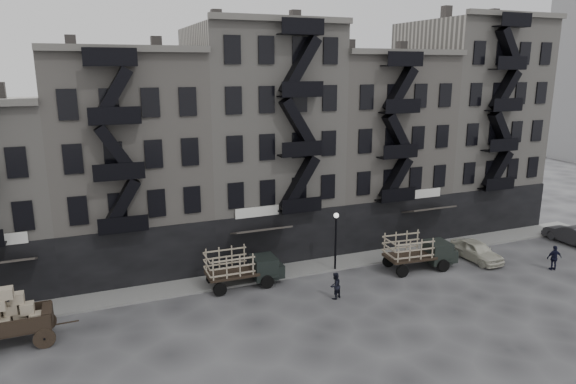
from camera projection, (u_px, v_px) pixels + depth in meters
name	position (u px, v px, depth m)	size (l,w,h in m)	color
ground	(312.00, 292.00, 33.10)	(140.00, 140.00, 0.00)	#38383A
sidewalk	(290.00, 270.00, 36.46)	(55.00, 2.50, 0.15)	slate
building_midwest	(128.00, 163.00, 36.47)	(10.00, 11.35, 16.20)	gray
building_center	(260.00, 141.00, 39.92)	(10.00, 11.35, 18.20)	gray
building_mideast	(371.00, 147.00, 43.84)	(10.00, 11.35, 16.20)	gray
building_east	(465.00, 124.00, 47.16)	(10.00, 11.35, 19.20)	gray
lamp_post	(336.00, 234.00, 35.88)	(0.36, 0.36, 4.28)	black
wagon	(10.00, 312.00, 26.35)	(3.88, 2.10, 3.27)	black
stake_truck_west	(242.00, 265.00, 33.67)	(5.13, 2.19, 2.56)	black
stake_truck_east	(419.00, 249.00, 36.51)	(5.37, 2.54, 2.62)	black
car_east	(476.00, 251.00, 38.37)	(1.77, 4.40, 1.50)	beige
car_far	(572.00, 235.00, 41.96)	(1.61, 4.63, 1.52)	#242427
pedestrian_mid	(335.00, 286.00, 31.97)	(0.83, 0.64, 1.70)	black
policeman	(554.00, 258.00, 36.49)	(1.06, 0.44, 1.82)	black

